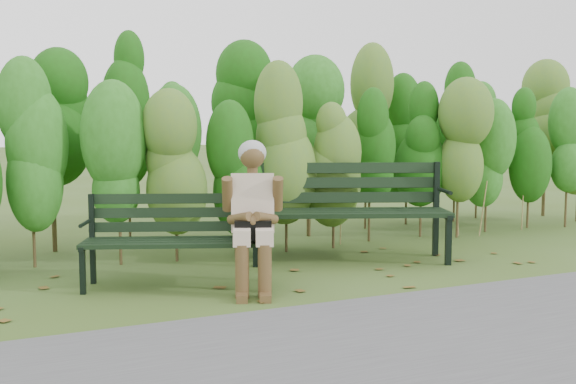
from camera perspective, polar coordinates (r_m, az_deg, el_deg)
name	(u,v)px	position (r m, az deg, el deg)	size (l,w,h in m)	color
ground	(304,276)	(6.24, 1.33, -7.16)	(80.00, 80.00, 0.00)	#3B5419
footpath	(456,348)	(4.43, 14.04, -12.68)	(60.00, 2.50, 0.01)	#474749
hedge_band	(234,136)	(7.81, -4.58, 4.72)	(11.04, 1.67, 2.42)	#47381E
leaf_litter	(304,280)	(6.10, 1.38, -7.44)	(5.48, 2.22, 0.01)	brown
bench_left	(178,232)	(5.90, -9.28, -3.37)	(1.66, 1.04, 0.79)	black
bench_right	(348,203)	(6.97, 5.12, -0.91)	(2.10, 1.34, 1.00)	black
seated_woman	(253,207)	(5.67, -3.01, -1.31)	(0.60, 0.82, 1.26)	beige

